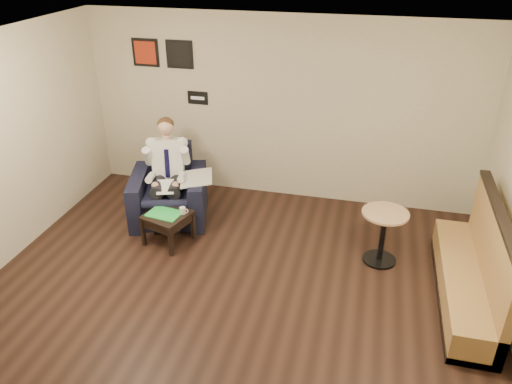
% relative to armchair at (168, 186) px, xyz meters
% --- Properties ---
extents(ground, '(6.00, 6.00, 0.00)m').
position_rel_armchair_xyz_m(ground, '(1.41, -1.86, -0.51)').
color(ground, black).
rests_on(ground, ground).
extents(wall_back, '(6.00, 0.02, 2.80)m').
position_rel_armchair_xyz_m(wall_back, '(1.41, 1.14, 0.89)').
color(wall_back, beige).
rests_on(wall_back, ground).
extents(ceiling, '(6.00, 6.00, 0.02)m').
position_rel_armchair_xyz_m(ceiling, '(1.41, -1.86, 2.29)').
color(ceiling, white).
rests_on(ceiling, wall_back).
extents(seating_sign, '(0.32, 0.02, 0.20)m').
position_rel_armchair_xyz_m(seating_sign, '(0.11, 1.12, 0.99)').
color(seating_sign, black).
rests_on(seating_sign, wall_back).
extents(art_print_left, '(0.42, 0.03, 0.42)m').
position_rel_armchair_xyz_m(art_print_left, '(-0.69, 1.12, 1.64)').
color(art_print_left, '#B12E15').
rests_on(art_print_left, wall_back).
extents(art_print_right, '(0.42, 0.03, 0.42)m').
position_rel_armchair_xyz_m(art_print_right, '(-0.14, 1.12, 1.64)').
color(art_print_right, black).
rests_on(art_print_right, wall_back).
extents(armchair, '(1.30, 1.30, 1.02)m').
position_rel_armchair_xyz_m(armchair, '(0.00, 0.00, 0.00)').
color(armchair, black).
rests_on(armchair, ground).
extents(seated_man, '(0.91, 1.14, 1.39)m').
position_rel_armchair_xyz_m(seated_man, '(0.04, -0.13, 0.19)').
color(seated_man, silver).
rests_on(seated_man, armchair).
extents(lap_papers, '(0.33, 0.39, 0.01)m').
position_rel_armchair_xyz_m(lap_papers, '(0.07, -0.23, 0.12)').
color(lap_papers, white).
rests_on(lap_papers, seated_man).
extents(newspaper, '(0.60, 0.67, 0.01)m').
position_rel_armchair_xyz_m(newspaper, '(0.44, 0.01, 0.18)').
color(newspaper, silver).
rests_on(newspaper, armchair).
extents(side_table, '(0.67, 0.67, 0.44)m').
position_rel_armchair_xyz_m(side_table, '(0.24, -0.63, -0.29)').
color(side_table, black).
rests_on(side_table, ground).
extents(green_folder, '(0.48, 0.38, 0.01)m').
position_rel_armchair_xyz_m(green_folder, '(0.21, -0.64, -0.06)').
color(green_folder, '#2AD34B').
rests_on(green_folder, side_table).
extents(coffee_mug, '(0.10, 0.10, 0.09)m').
position_rel_armchair_xyz_m(coffee_mug, '(0.45, -0.57, -0.02)').
color(coffee_mug, white).
rests_on(coffee_mug, side_table).
extents(smartphone, '(0.15, 0.12, 0.01)m').
position_rel_armchair_xyz_m(smartphone, '(0.34, -0.50, -0.07)').
color(smartphone, black).
rests_on(smartphone, side_table).
extents(banquette, '(0.53, 2.22, 1.13)m').
position_rel_armchair_xyz_m(banquette, '(4.00, -0.92, 0.06)').
color(banquette, '#A3783F').
rests_on(banquette, ground).
extents(cafe_table, '(0.59, 0.59, 0.72)m').
position_rel_armchair_xyz_m(cafe_table, '(3.06, -0.40, -0.15)').
color(cafe_table, tan).
rests_on(cafe_table, ground).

